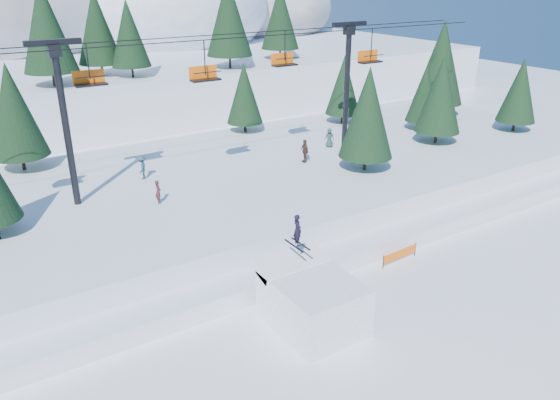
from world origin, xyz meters
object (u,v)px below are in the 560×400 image
jump_kicker (312,300)px  banner_near (400,254)px  chairlift (206,83)px  banner_far (441,229)px

jump_kicker → banner_near: bearing=15.1°
chairlift → banner_far: bearing=-49.8°
jump_kicker → banner_far: jump_kicker is taller
banner_far → jump_kicker: bearing=-165.6°
jump_kicker → chairlift: 18.02m
banner_far → banner_near: bearing=-166.8°
banner_near → banner_far: same height
banner_near → jump_kicker: bearing=-164.9°
jump_kicker → banner_far: 13.51m
jump_kicker → banner_far: size_ratio=1.91×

